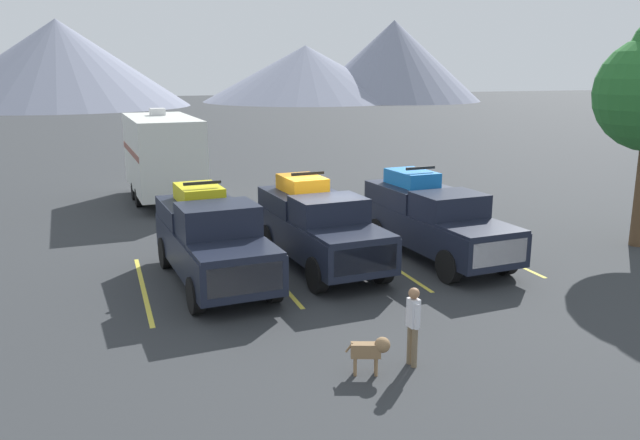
{
  "coord_description": "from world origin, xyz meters",
  "views": [
    {
      "loc": [
        -6.08,
        -16.78,
        5.57
      ],
      "look_at": [
        0.0,
        0.61,
        1.2
      ],
      "focal_mm": 35.99,
      "sensor_mm": 36.0,
      "label": 1
    }
  ],
  "objects": [
    {
      "name": "lot_stripe_b",
      "position": [
        -1.74,
        -0.39,
        0.0
      ],
      "size": [
        0.12,
        5.5,
        0.01
      ],
      "primitive_type": "cube",
      "color": "gold",
      "rests_on": "ground"
    },
    {
      "name": "pickup_truck_c",
      "position": [
        3.26,
        -0.32,
        1.2
      ],
      "size": [
        2.45,
        5.85,
        2.65
      ],
      "color": "black",
      "rests_on": "ground"
    },
    {
      "name": "person_a",
      "position": [
        -0.66,
        -6.63,
        0.9
      ],
      "size": [
        0.21,
        0.35,
        1.57
      ],
      "color": "#726047",
      "rests_on": "ground"
    },
    {
      "name": "dog",
      "position": [
        -1.53,
        -6.73,
        0.51
      ],
      "size": [
        0.8,
        0.44,
        0.74
      ],
      "color": "olive",
      "rests_on": "ground"
    },
    {
      "name": "lot_stripe_d",
      "position": [
        5.21,
        -0.39,
        0.0
      ],
      "size": [
        0.12,
        5.5,
        0.01
      ],
      "primitive_type": "cube",
      "color": "gold",
      "rests_on": "ground"
    },
    {
      "name": "pickup_truck_b",
      "position": [
        -0.26,
        -0.01,
        1.21
      ],
      "size": [
        2.46,
        5.58,
        2.62
      ],
      "color": "black",
      "rests_on": "ground"
    },
    {
      "name": "lot_stripe_c",
      "position": [
        1.74,
        -0.39,
        0.0
      ],
      "size": [
        0.12,
        5.5,
        0.01
      ],
      "primitive_type": "cube",
      "color": "gold",
      "rests_on": "ground"
    },
    {
      "name": "mountain_ridge",
      "position": [
        6.89,
        87.88,
        5.78
      ],
      "size": [
        115.21,
        39.77,
        13.6
      ],
      "color": "gray",
      "rests_on": "ground"
    },
    {
      "name": "ground_plane",
      "position": [
        0.0,
        0.0,
        0.0
      ],
      "size": [
        240.0,
        240.0,
        0.0
      ],
      "primitive_type": "plane",
      "color": "#2D3033"
    },
    {
      "name": "pickup_truck_a",
      "position": [
        -3.38,
        -0.37,
        1.2
      ],
      "size": [
        2.51,
        5.81,
        2.57
      ],
      "color": "black",
      "rests_on": "ground"
    },
    {
      "name": "lot_stripe_a",
      "position": [
        -5.21,
        -0.39,
        0.0
      ],
      "size": [
        0.12,
        5.5,
        0.01
      ],
      "primitive_type": "cube",
      "color": "gold",
      "rests_on": "ground"
    },
    {
      "name": "camper_trailer_a",
      "position": [
        -3.45,
        10.91,
        2.05
      ],
      "size": [
        2.87,
        7.45,
        3.89
      ],
      "color": "silver",
      "rests_on": "ground"
    }
  ]
}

